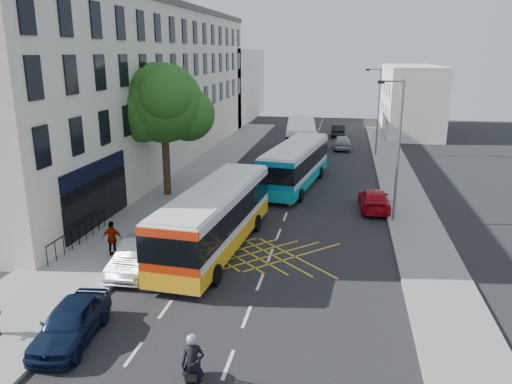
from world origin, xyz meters
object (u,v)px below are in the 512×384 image
at_px(distant_car_silver, 342,142).
at_px(bus_mid, 296,165).
at_px(parked_car_silver, 139,255).
at_px(lamp_far, 377,107).
at_px(motorbike, 193,368).
at_px(street_tree, 163,104).
at_px(parked_car_blue, 71,322).
at_px(bus_near, 216,218).
at_px(distant_car_dark, 338,130).
at_px(bus_far, 301,138).
at_px(red_hatchback, 374,200).
at_px(distant_car_grey, 301,126).
at_px(pedestrian_far, 112,239).
at_px(lamp_near, 397,144).

bearing_deg(distant_car_silver, bus_mid, 76.64).
xyz_separation_m(bus_mid, parked_car_silver, (-5.47, -15.87, -0.94)).
distance_m(lamp_far, motorbike, 37.47).
bearing_deg(street_tree, parked_car_blue, -80.58).
bearing_deg(parked_car_silver, street_tree, 102.31).
relative_size(bus_near, distant_car_dark, 2.63).
distance_m(distant_car_silver, distant_car_dark, 8.12).
distance_m(bus_far, parked_car_silver, 28.01).
xyz_separation_m(parked_car_silver, distant_car_dark, (8.12, 39.47, -0.00)).
bearing_deg(bus_mid, street_tree, -145.55).
bearing_deg(red_hatchback, bus_mid, -42.29).
bearing_deg(distant_car_grey, parked_car_blue, -94.73).
distance_m(bus_near, bus_far, 24.63).
distance_m(bus_far, pedestrian_far, 27.31).
xyz_separation_m(street_tree, distant_car_dark, (11.03, 27.74, -5.57)).
relative_size(street_tree, pedestrian_far, 5.15).
distance_m(street_tree, lamp_far, 22.57).
bearing_deg(distant_car_silver, motorbike, 82.99).
bearing_deg(distant_car_silver, lamp_near, 96.21).
distance_m(bus_far, distant_car_dark, 12.39).
distance_m(parked_car_blue, pedestrian_far, 7.12).
xyz_separation_m(parked_car_blue, distant_car_silver, (8.69, 37.18, 0.04)).
bearing_deg(motorbike, lamp_far, 69.49).
xyz_separation_m(parked_car_blue, distant_car_grey, (3.46, 48.20, -0.05)).
xyz_separation_m(bus_far, distant_car_dark, (3.34, 11.89, -0.96)).
bearing_deg(distant_car_silver, red_hatchback, 94.65).
distance_m(street_tree, distant_car_silver, 23.47).
distance_m(distant_car_grey, distant_car_dark, 5.49).
xyz_separation_m(bus_far, distant_car_grey, (-1.32, 14.80, -1.03)).
relative_size(parked_car_silver, red_hatchback, 0.99).
height_order(red_hatchback, distant_car_dark, distant_car_dark).
bearing_deg(distant_car_grey, street_tree, -102.37).
bearing_deg(distant_car_silver, lamp_far, 138.44).
xyz_separation_m(bus_mid, distant_car_dark, (2.65, 23.61, -0.94)).
distance_m(street_tree, motorbike, 21.81).
bearing_deg(lamp_far, pedestrian_far, -116.10).
distance_m(lamp_far, distant_car_grey, 16.45).
relative_size(distant_car_silver, distant_car_dark, 0.98).
height_order(bus_near, pedestrian_far, bus_near).
distance_m(lamp_near, motorbike, 18.37).
xyz_separation_m(red_hatchback, pedestrian_far, (-12.67, -10.11, 0.36)).
relative_size(bus_mid, parked_car_silver, 2.61).
height_order(lamp_near, distant_car_grey, lamp_near).
bearing_deg(bus_mid, distant_car_grey, 102.51).
distance_m(distant_car_dark, pedestrian_far, 39.65).
bearing_deg(lamp_far, distant_car_grey, 121.46).
distance_m(bus_near, distant_car_dark, 36.84).
xyz_separation_m(bus_mid, distant_car_grey, (-2.00, 26.52, -1.01)).
distance_m(street_tree, bus_mid, 10.43).
height_order(street_tree, lamp_near, street_tree).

